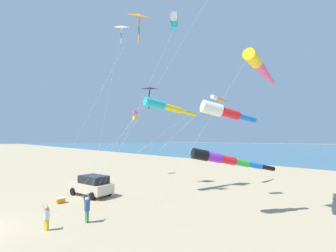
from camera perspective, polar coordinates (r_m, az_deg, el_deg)
The scene contains 14 objects.
parked_car at distance 22.18m, azimuth -19.20°, elevation -14.31°, with size 2.81×4.60×1.85m.
cooler_box at distance 20.79m, azimuth -26.13°, elevation -16.99°, with size 0.62×0.42×0.42m.
person_adult_flyer at distance 15.51m, azimuth -20.31°, elevation -19.18°, with size 0.40×0.51×1.72m.
person_child_grey_jacket at distance 15.26m, azimuth -29.01°, elevation -19.83°, with size 0.45×0.51×1.44m.
kite_box_white_trailing at distance 33.24m, azimuth -8.65°, elevation 2.76°, with size 11.86×5.61×9.47m.
kite_windsock_teal_far_right at distance 9.17m, azimuth 14.21°, elevation -8.39°, with size 6.62×7.80×4.85m.
kite_delta_yellow_midlevel at distance 26.41m, azimuth -4.78°, elevation 9.54°, with size 10.07×3.92×11.47m.
kite_windsock_rainbow_low_near at distance 22.85m, azimuth -0.96°, elevation 5.15°, with size 16.04×4.79×9.38m.
kite_delta_striped_overhead at distance 26.38m, azimuth -7.41°, elevation 26.46°, with size 10.35×2.03×18.92m.
kite_windsock_long_streamer_right at distance 17.88m, azimuth 22.60°, elevation 14.16°, with size 12.44×4.57×11.03m.
kite_windsock_small_distant at distance 15.72m, azimuth 13.70°, elevation 3.79°, with size 12.01×4.28×7.89m.
kite_box_orange_high_right at distance 21.65m, azimuth 1.51°, elevation 25.62°, with size 6.17×3.26×16.45m.
kite_delta_purple_drifting at distance 23.73m, azimuth -12.08°, elevation 23.75°, with size 3.96×1.60×16.42m.
kite_windsock_green_low_center at distance 26.94m, azimuth 12.79°, elevation 6.95°, with size 14.81×7.57×10.38m.
Camera 1 is at (-0.16, 16.67, 5.18)m, focal length 23.43 mm.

